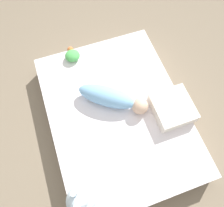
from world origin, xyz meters
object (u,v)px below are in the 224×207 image
at_px(swaddled_baby, 112,98).
at_px(turtle_plush, 72,55).
at_px(pillow, 172,108).
at_px(bunny_plush, 80,200).

relative_size(swaddled_baby, turtle_plush, 3.15).
height_order(pillow, bunny_plush, bunny_plush).
relative_size(swaddled_baby, bunny_plush, 1.46).
distance_m(pillow, turtle_plush, 0.94).
relative_size(pillow, bunny_plush, 0.86).
xyz_separation_m(swaddled_baby, pillow, (-0.22, -0.41, -0.02)).
height_order(bunny_plush, turtle_plush, bunny_plush).
xyz_separation_m(pillow, turtle_plush, (0.73, 0.59, -0.01)).
bearing_deg(turtle_plush, bunny_plush, 168.21).
bearing_deg(pillow, swaddled_baby, 61.67).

